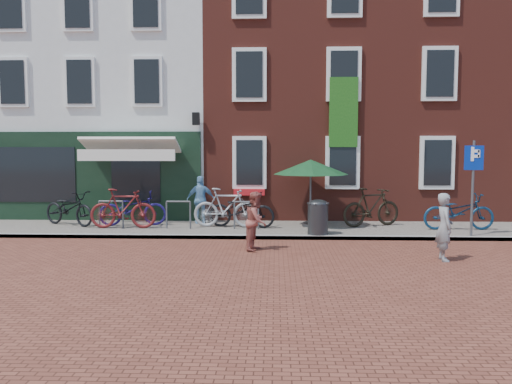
{
  "coord_description": "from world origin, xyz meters",
  "views": [
    {
      "loc": [
        1.36,
        -13.7,
        2.42
      ],
      "look_at": [
        0.82,
        0.26,
        1.27
      ],
      "focal_mm": 36.13,
      "sensor_mm": 36.0,
      "label": 1
    }
  ],
  "objects_px": {
    "bicycle_0": "(69,208)",
    "bicycle_4": "(242,210)",
    "litter_bin": "(318,215)",
    "bicycle_1": "(123,209)",
    "bicycle_2": "(133,208)",
    "parasol": "(311,164)",
    "woman": "(444,227)",
    "bicycle_5": "(371,207)",
    "bicycle_6": "(459,212)",
    "boy": "(256,221)",
    "parking_sign": "(473,173)",
    "bicycle_3": "(226,208)",
    "cafe_person": "(201,200)"
  },
  "relations": [
    {
      "from": "bicycle_2",
      "to": "bicycle_3",
      "type": "height_order",
      "value": "bicycle_3"
    },
    {
      "from": "bicycle_6",
      "to": "boy",
      "type": "bearing_deg",
      "value": 114.69
    },
    {
      "from": "bicycle_0",
      "to": "bicycle_6",
      "type": "bearing_deg",
      "value": -64.49
    },
    {
      "from": "bicycle_4",
      "to": "bicycle_1",
      "type": "bearing_deg",
      "value": 106.73
    },
    {
      "from": "woman",
      "to": "bicycle_3",
      "type": "relative_size",
      "value": 0.76
    },
    {
      "from": "litter_bin",
      "to": "bicycle_0",
      "type": "height_order",
      "value": "bicycle_0"
    },
    {
      "from": "litter_bin",
      "to": "bicycle_0",
      "type": "xyz_separation_m",
      "value": [
        -7.48,
        1.41,
        0.0
      ]
    },
    {
      "from": "bicycle_0",
      "to": "bicycle_2",
      "type": "height_order",
      "value": "same"
    },
    {
      "from": "litter_bin",
      "to": "bicycle_4",
      "type": "distance_m",
      "value": 2.5
    },
    {
      "from": "parking_sign",
      "to": "bicycle_2",
      "type": "bearing_deg",
      "value": 171.08
    },
    {
      "from": "parking_sign",
      "to": "bicycle_1",
      "type": "bearing_deg",
      "value": 174.47
    },
    {
      "from": "bicycle_1",
      "to": "bicycle_3",
      "type": "relative_size",
      "value": 1.0
    },
    {
      "from": "bicycle_5",
      "to": "parking_sign",
      "type": "bearing_deg",
      "value": -147.43
    },
    {
      "from": "parasol",
      "to": "bicycle_0",
      "type": "height_order",
      "value": "parasol"
    },
    {
      "from": "boy",
      "to": "bicycle_6",
      "type": "height_order",
      "value": "boy"
    },
    {
      "from": "litter_bin",
      "to": "bicycle_2",
      "type": "xyz_separation_m",
      "value": [
        -5.52,
        1.45,
        0.0
      ]
    },
    {
      "from": "bicycle_0",
      "to": "bicycle_4",
      "type": "distance_m",
      "value": 5.3
    },
    {
      "from": "woman",
      "to": "bicycle_0",
      "type": "height_order",
      "value": "woman"
    },
    {
      "from": "boy",
      "to": "bicycle_3",
      "type": "height_order",
      "value": "boy"
    },
    {
      "from": "parasol",
      "to": "bicycle_6",
      "type": "distance_m",
      "value": 4.48
    },
    {
      "from": "bicycle_5",
      "to": "bicycle_6",
      "type": "bearing_deg",
      "value": -126.35
    },
    {
      "from": "litter_bin",
      "to": "woman",
      "type": "distance_m",
      "value": 3.74
    },
    {
      "from": "woman",
      "to": "litter_bin",
      "type": "bearing_deg",
      "value": 42.73
    },
    {
      "from": "boy",
      "to": "bicycle_3",
      "type": "xyz_separation_m",
      "value": [
        -1.03,
        2.98,
        -0.02
      ]
    },
    {
      "from": "bicycle_0",
      "to": "bicycle_1",
      "type": "bearing_deg",
      "value": -78.54
    },
    {
      "from": "parking_sign",
      "to": "woman",
      "type": "bearing_deg",
      "value": -120.65
    },
    {
      "from": "litter_bin",
      "to": "bicycle_1",
      "type": "bearing_deg",
      "value": 171.09
    },
    {
      "from": "litter_bin",
      "to": "cafe_person",
      "type": "bearing_deg",
      "value": 150.25
    },
    {
      "from": "bicycle_1",
      "to": "bicycle_5",
      "type": "bearing_deg",
      "value": -86.11
    },
    {
      "from": "bicycle_3",
      "to": "woman",
      "type": "bearing_deg",
      "value": -123.29
    },
    {
      "from": "litter_bin",
      "to": "bicycle_1",
      "type": "relative_size",
      "value": 0.52
    },
    {
      "from": "bicycle_3",
      "to": "litter_bin",
      "type": "bearing_deg",
      "value": -110.59
    },
    {
      "from": "cafe_person",
      "to": "bicycle_3",
      "type": "bearing_deg",
      "value": 129.1
    },
    {
      "from": "bicycle_4",
      "to": "bicycle_5",
      "type": "distance_m",
      "value": 3.92
    },
    {
      "from": "parasol",
      "to": "bicycle_3",
      "type": "xyz_separation_m",
      "value": [
        -2.54,
        -0.26,
        -1.29
      ]
    },
    {
      "from": "bicycle_1",
      "to": "bicycle_4",
      "type": "bearing_deg",
      "value": -85.62
    },
    {
      "from": "parking_sign",
      "to": "bicycle_5",
      "type": "distance_m",
      "value": 3.08
    },
    {
      "from": "litter_bin",
      "to": "parasol",
      "type": "distance_m",
      "value": 2.02
    },
    {
      "from": "boy",
      "to": "bicycle_5",
      "type": "height_order",
      "value": "boy"
    },
    {
      "from": "bicycle_5",
      "to": "bicycle_6",
      "type": "height_order",
      "value": "bicycle_5"
    },
    {
      "from": "parasol",
      "to": "bicycle_2",
      "type": "height_order",
      "value": "parasol"
    },
    {
      "from": "litter_bin",
      "to": "bicycle_6",
      "type": "bearing_deg",
      "value": 13.53
    },
    {
      "from": "parking_sign",
      "to": "bicycle_2",
      "type": "distance_m",
      "value": 9.82
    },
    {
      "from": "parasol",
      "to": "bicycle_3",
      "type": "distance_m",
      "value": 2.86
    },
    {
      "from": "litter_bin",
      "to": "bicycle_5",
      "type": "xyz_separation_m",
      "value": [
        1.73,
        1.55,
        0.06
      ]
    },
    {
      "from": "parasol",
      "to": "cafe_person",
      "type": "bearing_deg",
      "value": 171.61
    },
    {
      "from": "parking_sign",
      "to": "parasol",
      "type": "height_order",
      "value": "parking_sign"
    },
    {
      "from": "boy",
      "to": "bicycle_2",
      "type": "distance_m",
      "value": 5.04
    },
    {
      "from": "bicycle_2",
      "to": "bicycle_4",
      "type": "distance_m",
      "value": 3.35
    },
    {
      "from": "parasol",
      "to": "woman",
      "type": "distance_m",
      "value": 5.16
    }
  ]
}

